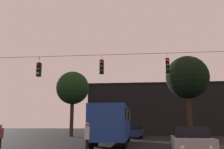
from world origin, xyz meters
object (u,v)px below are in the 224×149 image
Objects in this scene: car_near_right at (191,141)px; car_far_left at (134,131)px; pedestrian_crossing_right at (87,137)px; city_bus at (113,122)px; tree_left_silhouette at (187,78)px; tree_behind_building at (73,88)px; pedestrian_crossing_left at (0,137)px.

car_far_left is (-3.19, 18.51, 0.00)m from car_near_right.
city_bus is at bearing 86.05° from pedestrian_crossing_right.
city_bus is 1.27× the size of tree_left_silhouette.
tree_behind_building is at bearing 117.93° from city_bus.
car_near_right is 1.00× the size of car_far_left.
pedestrian_crossing_left is at bearing 173.81° from car_near_right.
tree_behind_building is (-7.27, 13.71, 4.87)m from city_bus.
car_far_left is 0.51× the size of tree_left_silhouette.
car_far_left is at bearing -21.08° from tree_behind_building.
car_far_left is at bearing 66.22° from pedestrian_crossing_left.
pedestrian_crossing_left is at bearing -130.95° from city_bus.
pedestrian_crossing_right is 0.19× the size of tree_behind_building.
car_near_right is 0.49× the size of tree_behind_building.
tree_left_silhouette is 16.91m from tree_behind_building.
pedestrian_crossing_right is at bearing -179.59° from car_near_right.
pedestrian_crossing_right reaches higher than car_far_left.
city_bus is at bearing -62.07° from tree_behind_building.
tree_behind_building reaches higher than pedestrian_crossing_left.
tree_left_silhouette is at bearing 34.55° from city_bus.
car_far_left is 2.72× the size of pedestrian_crossing_left.
tree_behind_building is (-14.48, 8.74, 0.35)m from tree_left_silhouette.
city_bus is 16.26m from tree_behind_building.
car_near_right is 0.51× the size of tree_left_silhouette.
tree_behind_building reaches higher than pedestrian_crossing_right.
pedestrian_crossing_right is at bearing -120.51° from tree_left_silhouette.
car_near_right is at bearing -100.64° from tree_left_silhouette.
tree_behind_building is at bearing 93.24° from pedestrian_crossing_left.
pedestrian_crossing_right is (-2.11, -18.55, 0.19)m from car_far_left.
city_bus is 10.48m from car_far_left.
pedestrian_crossing_right is at bearing -93.95° from city_bus.
tree_behind_building reaches higher than city_bus.
car_far_left is 11.16m from tree_behind_building.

